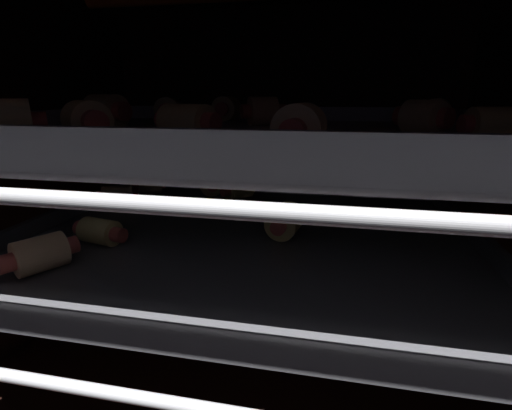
# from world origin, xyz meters

# --- Properties ---
(ground_plane) EXTENTS (0.55, 0.50, 0.01)m
(ground_plane) POSITION_xyz_m (0.00, 0.00, -0.01)
(ground_plane) COLOR black
(oven_wall_back) EXTENTS (0.55, 0.01, 0.40)m
(oven_wall_back) POSITION_xyz_m (0.00, 0.24, 0.20)
(oven_wall_back) COLOR black
(oven_wall_back) RESTS_ON ground_plane
(oven_wall_left) EXTENTS (0.01, 0.48, 0.40)m
(oven_wall_left) POSITION_xyz_m (-0.27, 0.00, 0.20)
(oven_wall_left) COLOR black
(oven_wall_left) RESTS_ON ground_plane
(oven_rack_lower) EXTENTS (0.50, 0.47, 0.01)m
(oven_rack_lower) POSITION_xyz_m (0.00, 0.00, 0.13)
(oven_rack_lower) COLOR #B7B7BC
(baking_tray_lower) EXTENTS (0.44, 0.36, 0.02)m
(baking_tray_lower) POSITION_xyz_m (0.00, 0.00, 0.14)
(baking_tray_lower) COLOR #4C4C51
(baking_tray_lower) RESTS_ON oven_rack_lower
(pig_in_blanket_lower_0) EXTENTS (0.06, 0.03, 0.02)m
(pig_in_blanket_lower_0) POSITION_xyz_m (-0.14, -0.05, 0.15)
(pig_in_blanket_lower_0) COLOR #D7C070
(pig_in_blanket_lower_0) RESTS_ON baking_tray_lower
(pig_in_blanket_lower_1) EXTENTS (0.04, 0.05, 0.03)m
(pig_in_blanket_lower_1) POSITION_xyz_m (0.04, 0.01, 0.16)
(pig_in_blanket_lower_1) COLOR #D8BD6D
(pig_in_blanket_lower_1) RESTS_ON baking_tray_lower
(pig_in_blanket_lower_2) EXTENTS (0.04, 0.06, 0.03)m
(pig_in_blanket_lower_2) POSITION_xyz_m (-0.15, -0.11, 0.15)
(pig_in_blanket_lower_2) COLOR #E6B17C
(pig_in_blanket_lower_2) RESTS_ON baking_tray_lower
(pig_in_blanket_lower_3) EXTENTS (0.05, 0.05, 0.03)m
(pig_in_blanket_lower_3) POSITION_xyz_m (-0.04, 0.13, 0.15)
(pig_in_blanket_lower_3) COLOR #EAC870
(pig_in_blanket_lower_3) RESTS_ON baking_tray_lower
(pig_in_blanket_lower_4) EXTENTS (0.05, 0.04, 0.03)m
(pig_in_blanket_lower_4) POSITION_xyz_m (-0.19, 0.07, 0.15)
(pig_in_blanket_lower_4) COLOR #E6B57E
(pig_in_blanket_lower_4) RESTS_ON baking_tray_lower
(pig_in_blanket_lower_5) EXTENTS (0.04, 0.05, 0.03)m
(pig_in_blanket_lower_5) POSITION_xyz_m (-0.09, 0.15, 0.16)
(pig_in_blanket_lower_5) COLOR #DAB56D
(pig_in_blanket_lower_5) RESTS_ON baking_tray_lower
(pig_in_blanket_lower_6) EXTENTS (0.04, 0.04, 0.03)m
(pig_in_blanket_lower_6) POSITION_xyz_m (-0.18, 0.13, 0.15)
(pig_in_blanket_lower_6) COLOR #D6B97C
(pig_in_blanket_lower_6) RESTS_ON baking_tray_lower
(oven_rack_upper) EXTENTS (0.50, 0.47, 0.01)m
(oven_rack_upper) POSITION_xyz_m (0.00, -0.00, 0.23)
(oven_rack_upper) COLOR #B7B7BC
(baking_tray_upper) EXTENTS (0.44, 0.36, 0.02)m
(baking_tray_upper) POSITION_xyz_m (0.00, 0.00, 0.24)
(baking_tray_upper) COLOR silver
(baking_tray_upper) RESTS_ON oven_rack_upper
(pig_in_blanket_upper_0) EXTENTS (0.06, 0.04, 0.03)m
(pig_in_blanket_upper_0) POSITION_xyz_m (-0.16, 0.02, 0.26)
(pig_in_blanket_upper_0) COLOR #D8B574
(pig_in_blanket_upper_0) RESTS_ON baking_tray_upper
(pig_in_blanket_upper_1) EXTENTS (0.03, 0.05, 0.03)m
(pig_in_blanket_upper_1) POSITION_xyz_m (-0.06, 0.14, 0.26)
(pig_in_blanket_upper_1) COLOR #DABA7B
(pig_in_blanket_upper_1) RESTS_ON baking_tray_upper
(pig_in_blanket_upper_2) EXTENTS (0.04, 0.04, 0.03)m
(pig_in_blanket_upper_2) POSITION_xyz_m (-0.13, -0.14, 0.26)
(pig_in_blanket_upper_2) COLOR #DEBC78
(pig_in_blanket_upper_2) RESTS_ON baking_tray_upper
(pig_in_blanket_upper_3) EXTENTS (0.04, 0.06, 0.03)m
(pig_in_blanket_upper_3) POSITION_xyz_m (0.19, 0.10, 0.26)
(pig_in_blanket_upper_3) COLOR #E7C382
(pig_in_blanket_upper_3) RESTS_ON baking_tray_upper
(pig_in_blanket_upper_4) EXTENTS (0.06, 0.04, 0.03)m
(pig_in_blanket_upper_4) POSITION_xyz_m (-0.04, -0.06, 0.26)
(pig_in_blanket_upper_4) COLOR #D5B973
(pig_in_blanket_upper_4) RESTS_ON baking_tray_upper
(pig_in_blanket_upper_5) EXTENTS (0.04, 0.06, 0.03)m
(pig_in_blanket_upper_5) POSITION_xyz_m (0.17, 0.14, 0.26)
(pig_in_blanket_upper_5) COLOR #E7BB76
(pig_in_blanket_upper_5) RESTS_ON baking_tray_upper
(pig_in_blanket_upper_6) EXTENTS (0.06, 0.06, 0.03)m
(pig_in_blanket_upper_6) POSITION_xyz_m (-0.11, -0.09, 0.26)
(pig_in_blanket_upper_6) COLOR #D7BA77
(pig_in_blanket_upper_6) RESTS_ON baking_tray_upper
(pig_in_blanket_upper_7) EXTENTS (0.05, 0.05, 0.03)m
(pig_in_blanket_upper_7) POSITION_xyz_m (0.15, 0.00, 0.26)
(pig_in_blanket_upper_7) COLOR #E3B87C
(pig_in_blanket_upper_7) RESTS_ON baking_tray_upper
(pig_in_blanket_upper_8) EXTENTS (0.05, 0.04, 0.03)m
(pig_in_blanket_upper_8) POSITION_xyz_m (0.00, 0.07, 0.26)
(pig_in_blanket_upper_8) COLOR #EDB079
(pig_in_blanket_upper_8) RESTS_ON baking_tray_upper
(pig_in_blanket_upper_9) EXTENTS (0.05, 0.03, 0.02)m
(pig_in_blanket_upper_9) POSITION_xyz_m (0.19, -0.04, 0.26)
(pig_in_blanket_upper_9) COLOR #DFBE73
(pig_in_blanket_upper_9) RESTS_ON baking_tray_upper
(pig_in_blanket_upper_10) EXTENTS (0.04, 0.06, 0.03)m
(pig_in_blanket_upper_10) POSITION_xyz_m (-0.13, 0.11, 0.26)
(pig_in_blanket_upper_10) COLOR #D9C57F
(pig_in_blanket_upper_10) RESTS_ON baking_tray_upper
(pig_in_blanket_upper_11) EXTENTS (0.03, 0.06, 0.03)m
(pig_in_blanket_upper_11) POSITION_xyz_m (0.06, -0.12, 0.26)
(pig_in_blanket_upper_11) COLOR #D6B47A
(pig_in_blanket_upper_11) RESTS_ON baking_tray_upper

